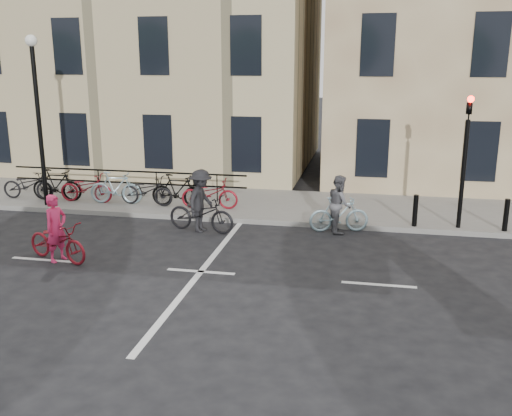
% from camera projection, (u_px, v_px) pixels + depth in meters
% --- Properties ---
extents(ground, '(120.00, 120.00, 0.00)m').
position_uv_depth(ground, '(201.00, 272.00, 13.06)').
color(ground, black).
rests_on(ground, ground).
extents(sidewalk, '(46.00, 4.00, 0.15)m').
position_uv_depth(sidewalk, '(139.00, 199.00, 19.49)').
color(sidewalk, slate).
rests_on(sidewalk, ground).
extents(building_west, '(20.00, 10.00, 10.00)m').
position_uv_depth(building_west, '(90.00, 49.00, 25.79)').
color(building_west, '#C3B383').
rests_on(building_west, sidewalk).
extents(traffic_light, '(0.18, 0.30, 3.90)m').
position_uv_depth(traffic_light, '(466.00, 146.00, 15.37)').
color(traffic_light, black).
rests_on(traffic_light, sidewalk).
extents(lamp_post, '(0.36, 0.36, 5.28)m').
position_uv_depth(lamp_post, '(37.00, 100.00, 17.58)').
color(lamp_post, black).
rests_on(lamp_post, sidewalk).
extents(bollard_east, '(0.14, 0.14, 0.90)m').
position_uv_depth(bollard_east, '(415.00, 211.00, 15.99)').
color(bollard_east, black).
rests_on(bollard_east, sidewalk).
extents(bollard_west, '(0.14, 0.14, 0.90)m').
position_uv_depth(bollard_west, '(506.00, 215.00, 15.53)').
color(bollard_west, black).
rests_on(bollard_west, sidewalk).
extents(parked_bikes, '(8.30, 1.23, 1.05)m').
position_uv_depth(parked_bikes, '(116.00, 188.00, 18.50)').
color(parked_bikes, black).
rests_on(parked_bikes, sidewalk).
extents(cyclist_pink, '(1.94, 1.19, 1.64)m').
position_uv_depth(cyclist_pink, '(57.00, 238.00, 13.65)').
color(cyclist_pink, maroon).
rests_on(cyclist_pink, ground).
extents(cyclist_grey, '(1.74, 0.92, 1.62)m').
position_uv_depth(cyclist_grey, '(339.00, 209.00, 15.91)').
color(cyclist_grey, '#85A3AE').
rests_on(cyclist_grey, ground).
extents(cyclist_dark, '(2.09, 1.25, 1.77)m').
position_uv_depth(cyclist_dark, '(201.00, 207.00, 15.94)').
color(cyclist_dark, black).
rests_on(cyclist_dark, ground).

